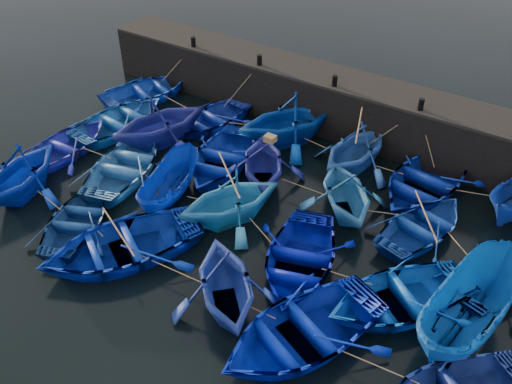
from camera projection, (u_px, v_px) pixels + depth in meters
The scene contains 34 objects.
ground at pixel (208, 252), 20.72m from camera, with size 120.00×120.00×0.00m, color black.
quay_wall at pixel (340, 105), 26.95m from camera, with size 26.00×2.50×2.50m, color black.
quay_top at pixel (343, 79), 26.16m from camera, with size 26.00×2.50×0.12m, color black.
bollard_0 at pixel (193, 42), 28.86m from camera, with size 0.24×0.24×0.50m, color black.
bollard_1 at pixel (259, 60), 27.12m from camera, with size 0.24×0.24×0.50m, color black.
bollard_2 at pixel (335, 81), 25.37m from camera, with size 0.24×0.24×0.50m, color black.
bollard_3 at pixel (421, 104), 23.63m from camera, with size 0.24×0.24×0.50m, color black.
boat_0 at pixel (147, 90), 29.73m from camera, with size 3.53×4.93×1.02m, color #10359A.
boat_1 at pixel (209, 119), 27.49m from camera, with size 3.20×4.47×0.93m, color navy.
boat_2 at pixel (288, 119), 25.85m from camera, with size 4.13×4.79×2.52m, color navy.
boat_3 at pixel (356, 148), 24.22m from camera, with size 3.64×4.22×2.22m, color #23519E.
boat_4 at pixel (424, 181), 23.24m from camera, with size 3.95×5.52×1.15m, color navy.
boat_6 at pixel (120, 120), 27.24m from camera, with size 3.68×5.15×1.07m, color #1957A5.
boat_7 at pixel (160, 121), 25.77m from camera, with size 3.99×4.62×2.43m, color navy.
boat_8 at pixel (221, 158), 24.66m from camera, with size 3.64×5.10×1.06m, color #0B29A5.
boat_9 at pixel (264, 162), 23.45m from camera, with size 3.53×4.09×2.15m, color navy.
boat_10 at pixel (347, 192), 21.82m from camera, with size 3.50×4.06×2.14m, color #266BA8.
boat_11 at pixel (424, 225), 21.19m from camera, with size 3.15×4.41×0.91m, color navy.
boat_12 at pixel (499, 274), 19.19m from camera, with size 3.18×4.45×0.92m, color #123E94.
boat_13 at pixel (69, 143), 25.71m from camera, with size 3.19×4.46×0.92m, color #2028A0.
boat_14 at pixel (126, 165), 24.21m from camera, with size 3.68×5.14×1.07m, color #2F6AB9.
boat_15 at pixel (169, 184), 22.67m from camera, with size 1.55×4.12×1.59m, color navy.
boat_16 at pixel (230, 199), 21.43m from camera, with size 3.60×4.18×2.20m, color #257DCF.
boat_17 at pixel (299, 259), 19.66m from camera, with size 3.60×5.03×1.04m, color #010DA3.
boat_18 at pixel (399, 297), 18.28m from camera, with size 3.66×5.11×1.06m, color #0847BE.
boat_19 at pixel (468, 308), 17.25m from camera, with size 2.00×5.30×2.05m, color #0C4D99.
boat_20 at pixel (19, 172), 22.77m from camera, with size 3.70×4.30×2.26m, color #04289F.
boat_21 at pixel (78, 220), 21.45m from camera, with size 3.03×4.23×0.88m, color navy.
boat_22 at pixel (121, 244), 20.15m from camera, with size 4.14×5.78×1.20m, color #052694.
boat_23 at pixel (225, 283), 17.99m from camera, with size 3.61×4.18×2.20m, color navy.
boat_24 at pixel (301, 331), 17.12m from camera, with size 4.04×5.65×1.17m, color #041FCA.
wooden_crate at pixel (270, 139), 22.59m from camera, with size 0.44×0.37×0.27m, color olive.
mooring_ropes at pixel (283, 166), 23.54m from camera, with size 18.69×11.44×2.10m.
loose_oars at pixel (288, 184), 21.23m from camera, with size 10.83×11.65×1.37m.
Camera 1 is at (9.79, -11.73, 14.27)m, focal length 40.00 mm.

